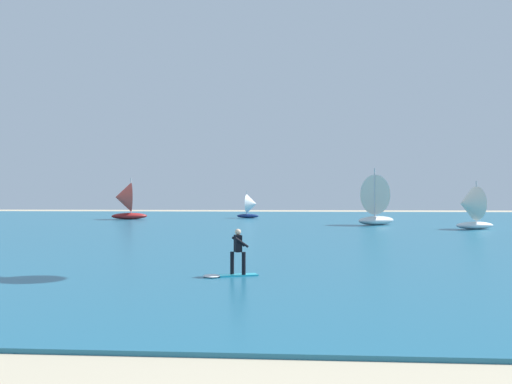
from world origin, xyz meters
TOP-DOWN VIEW (x-y plane):
  - ocean at (0.00, 50.44)m, footprint 160.00×90.00m
  - kitesurfer at (-0.89, 14.85)m, footprint 2.02×1.24m
  - sailboat_anchored_offshore at (-4.40, 65.81)m, footprint 3.00×2.58m
  - sailboat_far_left at (16.15, 43.36)m, footprint 3.67×3.23m
  - sailboat_outermost at (-19.43, 60.64)m, footprint 4.49×4.02m
  - sailboat_heeled_over at (9.76, 50.27)m, footprint 4.97×4.78m

SIDE VIEW (x-z plane):
  - ocean at x=0.00m, z-range 0.00..0.10m
  - kitesurfer at x=-0.89m, z-range -0.13..1.54m
  - sailboat_anchored_offshore at x=-4.40m, z-range -0.04..3.39m
  - sailboat_far_left at x=16.15m, z-range -0.07..4.05m
  - sailboat_outermost at x=-19.43m, z-range -0.11..4.94m
  - sailboat_heeled_over at x=9.76m, z-range -0.13..5.42m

